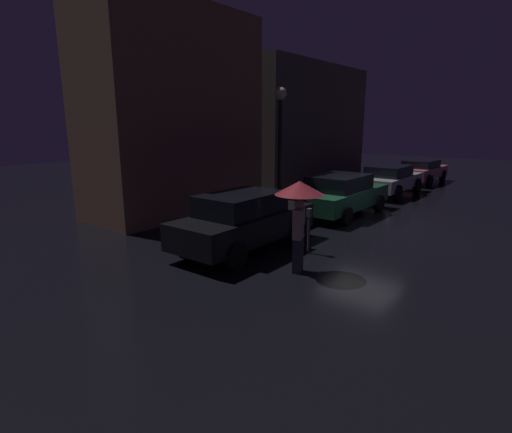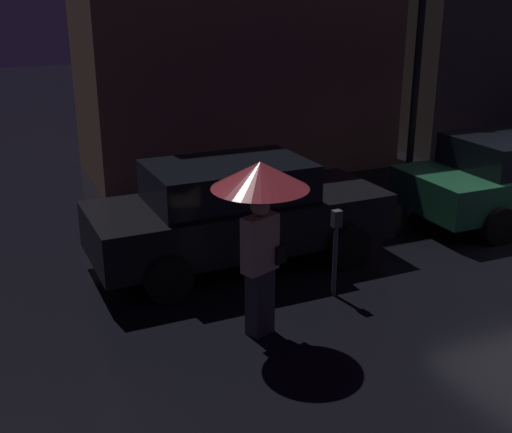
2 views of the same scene
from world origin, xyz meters
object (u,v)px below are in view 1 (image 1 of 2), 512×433
Objects in this scene: parking_meter at (309,226)px; street_lamp_near at (280,123)px; parked_car_black at (244,220)px; pedestrian_with_umbrella at (299,200)px; parked_car_pink at (421,170)px; parked_car_silver at (389,179)px; parked_car_green at (341,194)px.

street_lamp_near is at bearing 43.64° from parking_meter.
parked_car_black is 2.31m from pedestrian_with_umbrella.
pedestrian_with_umbrella is (-16.10, -2.15, 0.97)m from parked_car_pink.
parked_car_black is at bearing 53.70° from pedestrian_with_umbrella.
pedestrian_with_umbrella reaches higher than parked_car_black.
pedestrian_with_umbrella is 6.96m from street_lamp_near.
parking_meter is 0.26× the size of street_lamp_near.
pedestrian_with_umbrella is (-11.15, -2.13, 0.93)m from parked_car_silver.
pedestrian_with_umbrella is 1.69m from parking_meter.
parked_car_green is at bearing -2.93° from pedestrian_with_umbrella.
parked_car_pink is 16.28m from pedestrian_with_umbrella.
street_lamp_near reaches higher than pedestrian_with_umbrella.
street_lamp_near is at bearing 159.67° from parked_car_silver.
street_lamp_near reaches higher than parking_meter.
parked_car_black is 2.10× the size of pedestrian_with_umbrella.
parked_car_green is 2.16× the size of pedestrian_with_umbrella.
parking_meter is at bearing -65.16° from parked_car_black.
parked_car_pink is at bearing 0.87° from parked_car_green.
street_lamp_near is (-10.86, 2.12, 2.63)m from parked_car_pink.
parked_car_silver reaches higher than parking_meter.
parked_car_silver is 3.62× the size of parking_meter.
parked_car_green is 0.98× the size of street_lamp_near.
parked_car_silver is at bearing -0.95° from parked_car_black.
parked_car_silver is 0.94× the size of street_lamp_near.
parked_car_silver is 6.80m from street_lamp_near.
parked_car_pink is 11.37m from street_lamp_near.
parking_meter is at bearing -136.36° from street_lamp_near.
parked_car_green is 3.50m from street_lamp_near.
parked_car_pink is at bearing -13.90° from pedestrian_with_umbrella.
street_lamp_near is (4.70, 2.20, 2.54)m from parked_car_black.
parked_car_green reaches higher than parked_car_silver.
parked_car_pink is at bearing -0.11° from parked_car_silver.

